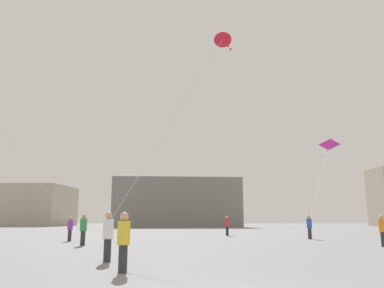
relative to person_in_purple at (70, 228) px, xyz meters
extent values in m
cylinder|color=#2D2D33|center=(0.00, 0.00, -0.55)|extent=(0.25, 0.25, 0.77)
cylinder|color=purple|center=(0.00, 0.00, 0.18)|extent=(0.37, 0.37, 0.67)
sphere|color=tan|center=(0.00, 0.00, 0.64)|extent=(0.25, 0.25, 0.25)
cylinder|color=#2D2D33|center=(6.01, -16.39, -0.55)|extent=(0.25, 0.25, 0.77)
cylinder|color=yellow|center=(6.01, -16.39, 0.18)|extent=(0.37, 0.37, 0.67)
sphere|color=tan|center=(6.01, -16.39, 0.64)|extent=(0.25, 0.25, 0.25)
cylinder|color=#2D2D33|center=(19.01, -6.39, -0.53)|extent=(0.26, 0.26, 0.80)
cylinder|color=orange|center=(19.01, -6.39, 0.22)|extent=(0.38, 0.38, 0.70)
sphere|color=tan|center=(19.01, -6.39, 0.69)|extent=(0.26, 0.26, 0.26)
cylinder|color=#2D2D33|center=(12.29, 9.04, -0.51)|extent=(0.28, 0.28, 0.85)
cylinder|color=red|center=(12.29, 9.04, 0.28)|extent=(0.40, 0.40, 0.73)
sphere|color=tan|center=(12.29, 9.04, 0.79)|extent=(0.28, 0.28, 0.28)
cylinder|color=#2D2D33|center=(2.03, -4.63, -0.52)|extent=(0.27, 0.27, 0.83)
cylinder|color=#388C47|center=(2.03, -4.63, 0.26)|extent=(0.40, 0.40, 0.72)
sphere|color=tan|center=(2.03, -4.63, 0.75)|extent=(0.27, 0.27, 0.27)
cylinder|color=#2D2D33|center=(5.06, -13.53, -0.53)|extent=(0.26, 0.26, 0.80)
cylinder|color=white|center=(5.06, -13.53, 0.22)|extent=(0.38, 0.38, 0.70)
sphere|color=tan|center=(5.06, -13.53, 0.70)|extent=(0.26, 0.26, 0.26)
cylinder|color=#2D2D33|center=(17.83, 2.15, -0.51)|extent=(0.27, 0.27, 0.84)
cylinder|color=#3351B7|center=(17.83, 2.15, 0.27)|extent=(0.40, 0.40, 0.73)
sphere|color=tan|center=(17.83, 2.15, 0.77)|extent=(0.27, 0.27, 0.27)
pyramid|color=#D12899|center=(24.34, 12.89, 8.73)|extent=(1.83, 1.08, 0.80)
sphere|color=#D12899|center=(24.30, 13.01, 8.50)|extent=(0.10, 0.10, 0.10)
sphere|color=#D12899|center=(24.26, 13.14, 8.29)|extent=(0.10, 0.10, 0.10)
sphere|color=#D12899|center=(24.22, 13.27, 8.08)|extent=(0.10, 0.10, 0.10)
cylinder|color=silver|center=(21.08, 7.51, 4.54)|extent=(6.52, 10.74, 8.35)
cylinder|color=silver|center=(-3.51, -1.83, 5.36)|extent=(7.04, 3.68, 10.00)
cone|color=red|center=(9.67, -10.79, 9.09)|extent=(0.93, 0.87, 0.54)
sphere|color=red|center=(9.78, -10.87, 8.88)|extent=(0.10, 0.10, 0.10)
sphere|color=red|center=(9.90, -10.96, 8.67)|extent=(0.10, 0.10, 0.10)
sphere|color=red|center=(10.01, -11.04, 8.46)|extent=(0.10, 0.10, 0.10)
cylinder|color=silver|center=(7.36, -12.16, 4.73)|extent=(4.64, 2.76, 8.73)
cube|color=#B2A893|center=(-28.47, 70.26, 3.98)|extent=(17.77, 19.14, 9.82)
cube|color=gray|center=(7.53, 53.21, 4.08)|extent=(26.57, 10.14, 10.03)
camera|label=1|loc=(7.54, -27.66, 0.54)|focal=35.51mm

